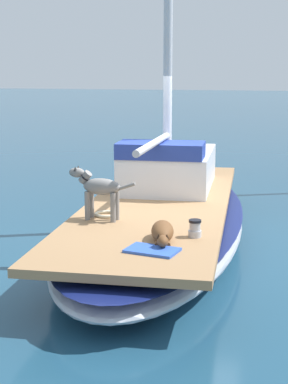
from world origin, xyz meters
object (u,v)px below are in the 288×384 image
Objects in this scene: coiled_rope at (106,214)px; dog_brown at (162,232)px; deck_winch at (195,229)px; sailboat_main at (158,223)px; dog_grey at (99,188)px; deck_towel at (152,250)px.

dog_brown is at bearing -46.66° from coiled_rope.
sailboat_main is at bearing 113.99° from deck_winch.
deck_winch is at bearing -30.38° from coiled_rope.
dog_grey is at bearing -114.46° from sailboat_main.
coiled_rope is at bearing 122.95° from deck_towel.
dog_grey reaches higher than deck_towel.
sailboat_main is at bearing 65.54° from dog_grey.
sailboat_main is 2.14m from dog_brown.
dog_grey is 4.47× the size of deck_winch.
deck_towel is (0.98, -1.24, -0.41)m from dog_grey.
deck_towel is at bearing -118.93° from deck_winch.
dog_grey is 1.68× the size of deck_towel.
sailboat_main is 13.10× the size of deck_towel.
dog_brown is at bearing -142.77° from deck_winch.
deck_towel reaches higher than sailboat_main.
deck_winch reaches higher than deck_towel.
dog_grey is at bearing 157.63° from deck_winch.
deck_winch is (0.34, 0.26, -0.01)m from dog_brown.
coiled_rope reaches higher than deck_towel.
deck_winch is 0.78m from deck_towel.
dog_brown reaches higher than deck_winch.
deck_winch is 0.65× the size of coiled_rope.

